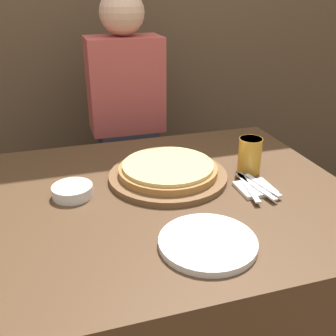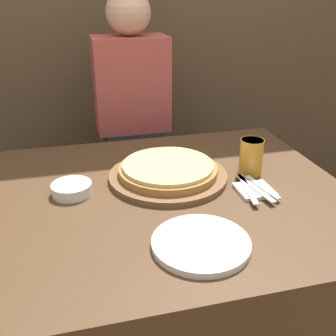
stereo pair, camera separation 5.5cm
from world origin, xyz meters
TOP-DOWN VIEW (x-y plane):
  - dining_table at (0.00, 0.00)m, footprint 1.14×0.99m
  - pizza_on_board at (0.01, 0.09)m, footprint 0.40×0.40m
  - beer_glass at (0.30, 0.07)m, footprint 0.08×0.08m
  - dinner_plate at (-0.00, -0.30)m, footprint 0.25×0.25m
  - side_bowl at (-0.31, 0.06)m, footprint 0.13×0.13m
  - napkin_stack at (0.26, -0.07)m, footprint 0.11×0.11m
  - fork at (0.23, -0.07)m, footprint 0.05×0.20m
  - dinner_knife at (0.26, -0.07)m, footprint 0.05×0.20m
  - spoon at (0.28, -0.07)m, footprint 0.05×0.17m
  - diner_person at (-0.01, 0.70)m, footprint 0.33×0.20m

SIDE VIEW (x-z plane):
  - dining_table at x=0.00m, z-range 0.00..0.75m
  - diner_person at x=-0.01m, z-range 0.00..1.34m
  - napkin_stack at x=0.26m, z-range 0.75..0.76m
  - dinner_plate at x=0.00m, z-range 0.75..0.77m
  - fork at x=0.23m, z-range 0.76..0.77m
  - dinner_knife at x=0.26m, z-range 0.76..0.77m
  - spoon at x=0.28m, z-range 0.76..0.77m
  - side_bowl at x=-0.31m, z-range 0.75..0.79m
  - pizza_on_board at x=0.01m, z-range 0.75..0.80m
  - beer_glass at x=0.30m, z-range 0.76..0.88m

